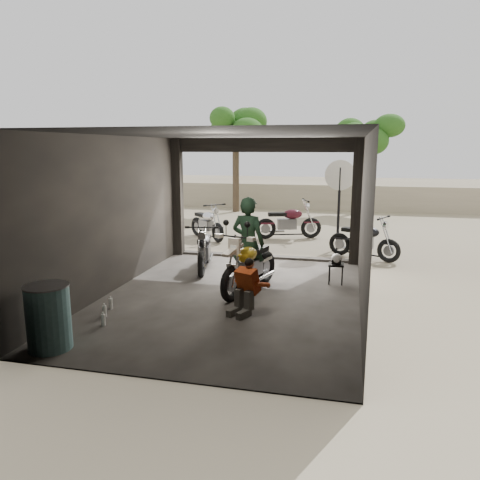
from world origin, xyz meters
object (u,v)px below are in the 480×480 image
at_px(stool, 336,267).
at_px(helmet, 337,259).
at_px(outside_bike_a, 207,221).
at_px(outside_bike_b, 289,219).
at_px(sign_post, 340,189).
at_px(mechanic, 244,289).
at_px(rider, 248,243).
at_px(main_bike, 250,261).
at_px(oil_drum, 49,318).
at_px(outside_bike_c, 364,237).
at_px(left_bike, 204,247).

bearing_deg(stool, helmet, -71.48).
xyz_separation_m(outside_bike_a, outside_bike_b, (2.59, 0.68, 0.04)).
bearing_deg(sign_post, mechanic, -104.23).
relative_size(outside_bike_a, rider, 0.91).
distance_m(outside_bike_a, sign_post, 4.43).
height_order(main_bike, oil_drum, main_bike).
distance_m(outside_bike_c, helmet, 2.69).
bearing_deg(outside_bike_b, left_bike, 143.20).
height_order(outside_bike_b, helmet, outside_bike_b).
height_order(main_bike, sign_post, sign_post).
bearing_deg(sign_post, main_bike, -110.17).
height_order(helmet, oil_drum, oil_drum).
height_order(outside_bike_a, outside_bike_c, outside_bike_a).
bearing_deg(outside_bike_c, helmet, -168.69).
relative_size(stool, oil_drum, 0.47).
relative_size(left_bike, oil_drum, 1.76).
xyz_separation_m(outside_bike_a, sign_post, (4.22, -0.66, 1.18)).
height_order(main_bike, helmet, main_bike).
bearing_deg(left_bike, sign_post, 33.42).
xyz_separation_m(main_bike, helmet, (1.73, 0.97, -0.07)).
relative_size(helmet, oil_drum, 0.26).
relative_size(outside_bike_b, helmet, 7.42).
height_order(main_bike, outside_bike_b, main_bike).
xyz_separation_m(stool, sign_post, (-0.09, 3.63, 1.40)).
bearing_deg(oil_drum, helmet, 47.95).
bearing_deg(rider, oil_drum, 70.77).
bearing_deg(stool, left_bike, 171.02).
bearing_deg(main_bike, stool, 46.13).
distance_m(rider, oil_drum, 4.35).
distance_m(outside_bike_b, oil_drum, 9.71).
height_order(outside_bike_b, oil_drum, outside_bike_b).
xyz_separation_m(left_bike, helmet, (3.19, -0.52, -0.01)).
relative_size(outside_bike_a, outside_bike_c, 1.01).
height_order(main_bike, outside_bike_a, main_bike).
relative_size(outside_bike_a, mechanic, 1.82).
xyz_separation_m(left_bike, rider, (1.36, -1.22, 0.39)).
height_order(outside_bike_b, stool, outside_bike_b).
xyz_separation_m(main_bike, stool, (1.72, 0.98, -0.26)).
distance_m(left_bike, oil_drum, 5.02).
bearing_deg(main_bike, outside_bike_a, 132.53).
bearing_deg(left_bike, helmet, -21.12).
height_order(left_bike, stool, left_bike).
relative_size(outside_bike_a, stool, 3.85).
relative_size(oil_drum, sign_post, 0.38).
xyz_separation_m(main_bike, outside_bike_b, (0.01, 5.96, -0.01)).
relative_size(main_bike, helmet, 7.61).
distance_m(outside_bike_a, helmet, 6.10).
bearing_deg(helmet, main_bike, -166.05).
distance_m(rider, sign_post, 4.75).
height_order(mechanic, sign_post, sign_post).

